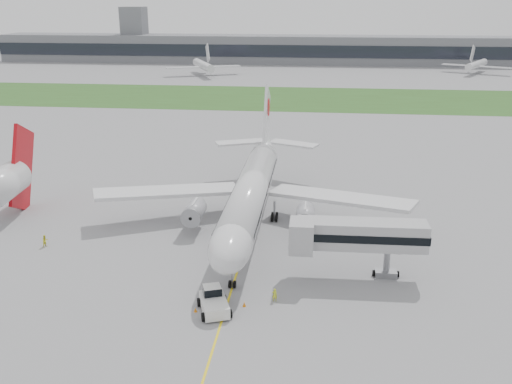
# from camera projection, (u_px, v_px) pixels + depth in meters

# --- Properties ---
(ground) EXTENTS (600.00, 600.00, 0.00)m
(ground) POSITION_uv_depth(u_px,v_px,m) (248.00, 237.00, 81.23)
(ground) COLOR gray
(ground) RESTS_ON ground
(apron_markings) EXTENTS (70.00, 70.00, 0.04)m
(apron_markings) POSITION_uv_depth(u_px,v_px,m) (243.00, 252.00, 76.53)
(apron_markings) COLOR yellow
(apron_markings) RESTS_ON ground
(grass_strip) EXTENTS (600.00, 50.00, 0.02)m
(grass_strip) POSITION_uv_depth(u_px,v_px,m) (292.00, 98.00, 194.10)
(grass_strip) COLOR #2E531F
(grass_strip) RESTS_ON ground
(terminal_building) EXTENTS (320.00, 22.30, 14.00)m
(terminal_building) POSITION_uv_depth(u_px,v_px,m) (303.00, 50.00, 295.19)
(terminal_building) COLOR slate
(terminal_building) RESTS_ON ground
(control_tower) EXTENTS (12.00, 12.00, 56.00)m
(control_tower) POSITION_uv_depth(u_px,v_px,m) (137.00, 61.00, 308.91)
(control_tower) COLOR slate
(control_tower) RESTS_ON ground
(airliner) EXTENTS (48.13, 53.95, 17.88)m
(airliner) POSITION_uv_depth(u_px,v_px,m) (252.00, 189.00, 83.99)
(airliner) COLOR silver
(airliner) RESTS_ON ground
(pushback_tug) EXTENTS (4.45, 5.39, 2.44)m
(pushback_tug) POSITION_uv_depth(u_px,v_px,m) (214.00, 301.00, 61.94)
(pushback_tug) COLOR white
(pushback_tug) RESTS_ON ground
(jet_bridge) EXTENTS (16.32, 4.97, 7.55)m
(jet_bridge) POSITION_uv_depth(u_px,v_px,m) (353.00, 235.00, 67.73)
(jet_bridge) COLOR #A5A5A7
(jet_bridge) RESTS_ON ground
(safety_cone_left) EXTENTS (0.37, 0.37, 0.51)m
(safety_cone_left) POSITION_uv_depth(u_px,v_px,m) (195.00, 310.00, 61.87)
(safety_cone_left) COLOR orange
(safety_cone_left) RESTS_ON ground
(safety_cone_right) EXTENTS (0.40, 0.40, 0.55)m
(safety_cone_right) POSITION_uv_depth(u_px,v_px,m) (244.00, 304.00, 62.96)
(safety_cone_right) COLOR orange
(safety_cone_right) RESTS_ON ground
(ground_crew_near) EXTENTS (0.58, 0.39, 1.57)m
(ground_crew_near) POSITION_uv_depth(u_px,v_px,m) (275.00, 295.00, 63.90)
(ground_crew_near) COLOR #C3D223
(ground_crew_near) RESTS_ON ground
(ground_crew_far) EXTENTS (0.96, 1.04, 1.71)m
(ground_crew_far) POSITION_uv_depth(u_px,v_px,m) (45.00, 241.00, 77.93)
(ground_crew_far) COLOR yellow
(ground_crew_far) RESTS_ON ground
(neighbor_aircraft) EXTENTS (5.94, 17.97, 14.60)m
(neighbor_aircraft) POSITION_uv_depth(u_px,v_px,m) (4.00, 183.00, 86.14)
(neighbor_aircraft) COLOR #B10A11
(neighbor_aircraft) RESTS_ON ground
(distant_aircraft_left) EXTENTS (41.71, 39.73, 12.55)m
(distant_aircraft_left) POSITION_uv_depth(u_px,v_px,m) (204.00, 75.00, 251.10)
(distant_aircraft_left) COLOR silver
(distant_aircraft_left) RESTS_ON ground
(distant_aircraft_right) EXTENTS (39.20, 37.73, 11.55)m
(distant_aircraft_right) POSITION_uv_depth(u_px,v_px,m) (475.00, 74.00, 256.78)
(distant_aircraft_right) COLOR silver
(distant_aircraft_right) RESTS_ON ground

